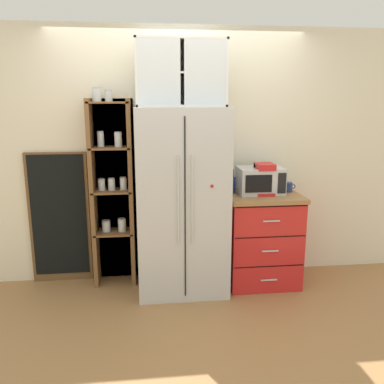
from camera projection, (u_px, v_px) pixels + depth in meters
ground_plane at (182, 287)px, 4.05m from camera, size 10.52×10.52×0.00m
wall_back_cream at (178, 156)px, 4.15m from camera, size 4.83×0.10×2.55m
refrigerator at (182, 201)px, 3.87m from camera, size 0.85×0.68×1.78m
pantry_shelf_column at (112, 188)px, 4.02m from camera, size 0.45×0.30×1.96m
counter_cabinet at (261, 238)px, 4.10m from camera, size 0.73×0.61×0.93m
microwave at (260, 180)px, 4.01m from camera, size 0.44×0.33×0.26m
coffee_maker at (264, 179)px, 3.96m from camera, size 0.17×0.20×0.31m
mug_navy at (288, 187)px, 4.09m from camera, size 0.12×0.09×0.10m
bottle_cobalt at (232, 183)px, 4.02m from camera, size 0.07×0.07×0.24m
upper_cabinet at (180, 74)px, 3.65m from camera, size 0.82×0.32×0.59m
chalkboard_menu at (60, 218)px, 4.08m from camera, size 0.60×0.04×1.34m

